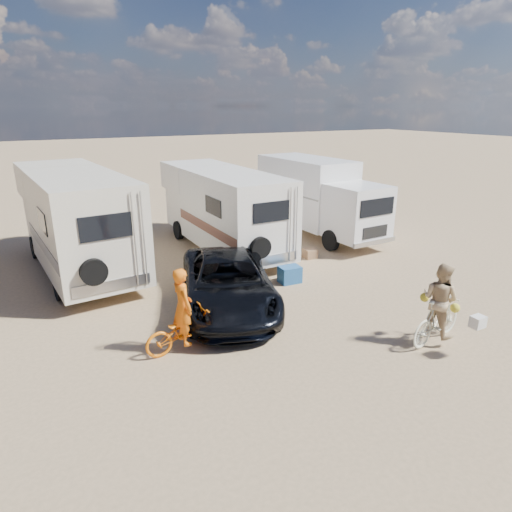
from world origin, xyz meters
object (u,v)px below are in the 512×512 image
rv_left (76,222)px  bike_woman (437,320)px  dark_suv (228,282)px  bike_parked (372,226)px  bike_man (184,331)px  rider_woman (439,307)px  crate (310,253)px  box_truck (320,199)px  rv_main (222,211)px  rider_man (183,314)px  cooler (290,274)px

rv_left → bike_woman: 10.49m
dark_suv → bike_parked: 8.36m
bike_man → bike_woman: 5.45m
rider_woman → crate: rider_woman is taller
rv_left → dark_suv: rv_left is taller
bike_woman → crate: bike_woman is taller
bike_parked → crate: 3.77m
bike_man → bike_parked: bearing=-67.4°
box_truck → rider_woman: (-2.87, -8.16, -0.67)m
rider_woman → rv_left: bearing=26.0°
rv_main → bike_man: 7.11m
box_truck → bike_man: box_truck is taller
crate → rider_man: bearing=-147.9°
box_truck → bike_parked: box_truck is taller
rv_left → cooler: rv_left is taller
rider_woman → crate: (0.91, 5.98, -0.65)m
dark_suv → bike_parked: dark_suv is taller
rv_left → rv_main: bearing=-6.5°
cooler → crate: bearing=44.2°
bike_woman → dark_suv: bearing=30.7°
box_truck → rider_man: box_truck is taller
bike_man → bike_woman: size_ratio=0.99×
rv_main → rv_left: rv_left is taller
bike_parked → dark_suv: bearing=119.2°
crate → rv_left: bearing=160.1°
box_truck → rv_main: bearing=176.3°
box_truck → bike_woman: 8.70m
box_truck → bike_man: size_ratio=3.58×
bike_man → crate: bearing=-61.2°
rider_woman → bike_parked: size_ratio=0.94×
box_truck → cooler: (-3.77, -3.72, -1.23)m
bike_woman → bike_parked: size_ratio=0.99×
rider_man → bike_parked: 10.56m
dark_suv → crate: dark_suv is taller
dark_suv → bike_man: (-1.74, -1.49, -0.22)m
bike_parked → bike_woman: bearing=154.0°
rv_left → crate: bearing=-24.1°
dark_suv → cooler: (2.30, 0.64, -0.42)m
rv_left → bike_woman: rv_left is taller
cooler → crate: 2.38m
bike_woman → cooler: size_ratio=2.81×
bike_man → crate: bike_man is taller
bike_parked → cooler: (-5.46, -2.46, -0.21)m
rv_main → bike_woman: (1.25, -8.30, -0.90)m
rider_man → crate: bearing=-61.2°
bike_woman → rider_man: (-4.94, 2.31, 0.31)m
bike_woman → rider_woman: bearing=-0.0°
rv_left → crate: (6.97, -2.53, -1.38)m
dark_suv → crate: bearing=48.0°
bike_man → cooler: (4.03, 2.13, -0.20)m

